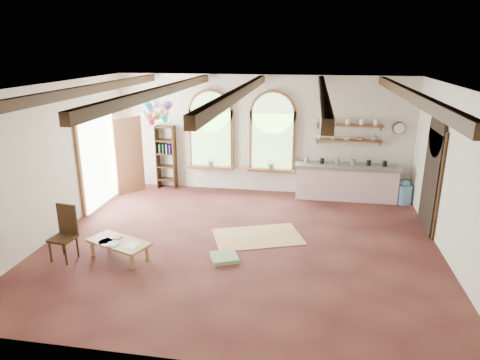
% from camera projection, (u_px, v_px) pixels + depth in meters
% --- Properties ---
extents(floor, '(8.00, 8.00, 0.00)m').
position_uv_depth(floor, '(240.00, 244.00, 8.84)').
color(floor, brown).
rests_on(floor, ground).
extents(ceiling_beams, '(6.20, 6.80, 0.18)m').
position_uv_depth(ceiling_beams, '(240.00, 92.00, 7.91)').
color(ceiling_beams, '#332010').
rests_on(ceiling_beams, ceiling).
extents(window_left, '(1.30, 0.28, 2.20)m').
position_uv_depth(window_left, '(211.00, 133.00, 11.80)').
color(window_left, brown).
rests_on(window_left, floor).
extents(window_right, '(1.30, 0.28, 2.20)m').
position_uv_depth(window_right, '(272.00, 135.00, 11.53)').
color(window_right, brown).
rests_on(window_right, floor).
extents(left_doorway, '(0.10, 1.90, 2.50)m').
position_uv_depth(left_doorway, '(99.00, 160.00, 10.82)').
color(left_doorway, brown).
rests_on(left_doorway, floor).
extents(right_doorway, '(0.10, 1.30, 2.40)m').
position_uv_depth(right_doorway, '(431.00, 181.00, 9.29)').
color(right_doorway, black).
rests_on(right_doorway, floor).
extents(kitchen_counter, '(2.68, 0.62, 0.94)m').
position_uv_depth(kitchen_counter, '(346.00, 182.00, 11.34)').
color(kitchen_counter, beige).
rests_on(kitchen_counter, floor).
extents(wall_shelf_lower, '(1.70, 0.24, 0.04)m').
position_uv_depth(wall_shelf_lower, '(348.00, 140.00, 11.19)').
color(wall_shelf_lower, brown).
rests_on(wall_shelf_lower, wall_back).
extents(wall_shelf_upper, '(1.70, 0.24, 0.04)m').
position_uv_depth(wall_shelf_upper, '(350.00, 125.00, 11.07)').
color(wall_shelf_upper, brown).
rests_on(wall_shelf_upper, wall_back).
extents(wall_clock, '(0.32, 0.04, 0.32)m').
position_uv_depth(wall_clock, '(399.00, 128.00, 10.95)').
color(wall_clock, black).
rests_on(wall_clock, wall_back).
extents(bookshelf, '(0.53, 0.32, 1.80)m').
position_uv_depth(bookshelf, '(166.00, 157.00, 12.12)').
color(bookshelf, '#332010').
rests_on(bookshelf, floor).
extents(coffee_table, '(1.34, 0.96, 0.35)m').
position_uv_depth(coffee_table, '(119.00, 243.00, 8.18)').
color(coffee_table, '#A16D4A').
rests_on(coffee_table, floor).
extents(side_chair, '(0.47, 0.47, 1.07)m').
position_uv_depth(side_chair, '(64.00, 244.00, 8.14)').
color(side_chair, '#332010').
rests_on(side_chair, floor).
extents(floor_mat, '(2.11, 1.70, 0.02)m').
position_uv_depth(floor_mat, '(258.00, 237.00, 9.16)').
color(floor_mat, tan).
rests_on(floor_mat, floor).
extents(floor_cushion, '(0.65, 0.65, 0.08)m').
position_uv_depth(floor_cushion, '(224.00, 257.00, 8.19)').
color(floor_cushion, gray).
rests_on(floor_cushion, floor).
extents(water_jug_a, '(0.33, 0.33, 0.63)m').
position_uv_depth(water_jug_a, '(403.00, 194.00, 11.03)').
color(water_jug_a, '#5285AF').
rests_on(water_jug_a, floor).
extents(water_jug_b, '(0.33, 0.33, 0.63)m').
position_uv_depth(water_jug_b, '(406.00, 193.00, 11.05)').
color(water_jug_b, '#5285AF').
rests_on(water_jug_b, floor).
extents(balloon_cluster, '(0.85, 0.85, 1.14)m').
position_uv_depth(balloon_cluster, '(157.00, 112.00, 10.61)').
color(balloon_cluster, silver).
rests_on(balloon_cluster, floor).
extents(table_book, '(0.19, 0.24, 0.02)m').
position_uv_depth(table_book, '(114.00, 237.00, 8.35)').
color(table_book, olive).
rests_on(table_book, coffee_table).
extents(tablet, '(0.18, 0.26, 0.01)m').
position_uv_depth(tablet, '(114.00, 244.00, 8.05)').
color(tablet, black).
rests_on(tablet, coffee_table).
extents(potted_plant_left, '(0.27, 0.23, 0.30)m').
position_uv_depth(potted_plant_left, '(211.00, 161.00, 11.93)').
color(potted_plant_left, '#598C4C').
rests_on(potted_plant_left, window_left).
extents(potted_plant_right, '(0.27, 0.23, 0.30)m').
position_uv_depth(potted_plant_right, '(271.00, 164.00, 11.66)').
color(potted_plant_right, '#598C4C').
rests_on(potted_plant_right, window_right).
extents(shelf_cup_a, '(0.12, 0.10, 0.10)m').
position_uv_depth(shelf_cup_a, '(319.00, 137.00, 11.29)').
color(shelf_cup_a, white).
rests_on(shelf_cup_a, wall_shelf_lower).
extents(shelf_cup_b, '(0.10, 0.10, 0.09)m').
position_uv_depth(shelf_cup_b, '(333.00, 137.00, 11.23)').
color(shelf_cup_b, beige).
rests_on(shelf_cup_b, wall_shelf_lower).
extents(shelf_bowl_a, '(0.22, 0.22, 0.05)m').
position_uv_depth(shelf_bowl_a, '(347.00, 139.00, 11.18)').
color(shelf_bowl_a, beige).
rests_on(shelf_bowl_a, wall_shelf_lower).
extents(shelf_bowl_b, '(0.20, 0.20, 0.06)m').
position_uv_depth(shelf_bowl_b, '(360.00, 139.00, 11.12)').
color(shelf_bowl_b, '#8C664C').
rests_on(shelf_bowl_b, wall_shelf_lower).
extents(shelf_vase, '(0.18, 0.18, 0.19)m').
position_uv_depth(shelf_vase, '(374.00, 137.00, 11.05)').
color(shelf_vase, slate).
rests_on(shelf_vase, wall_shelf_lower).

